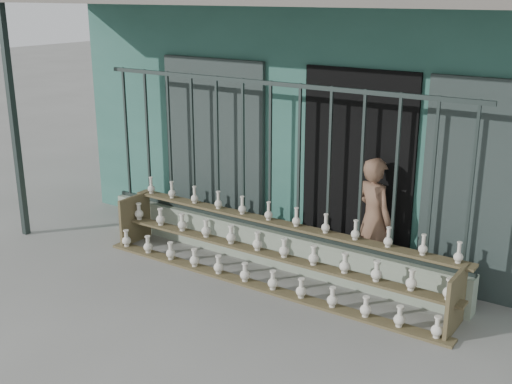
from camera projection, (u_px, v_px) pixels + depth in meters
The scene contains 6 objects.
ground at pixel (204, 303), 6.93m from camera, with size 60.00×60.00×0.00m, color slate.
workshop_building at pixel (374, 101), 9.79m from camera, with size 7.40×6.60×3.21m.
parapet_wall at pixel (270, 246), 7.89m from camera, with size 5.00×0.20×0.45m, color gray.
security_fence at pixel (270, 157), 7.55m from camera, with size 5.00×0.04×1.80m.
shelf_rack at pixel (270, 251), 7.38m from camera, with size 4.50×0.68×0.85m.
elderly_woman at pixel (374, 220), 7.31m from camera, with size 0.53×0.35×1.46m, color brown.
Camera 1 is at (3.96, -4.87, 3.23)m, focal length 45.00 mm.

